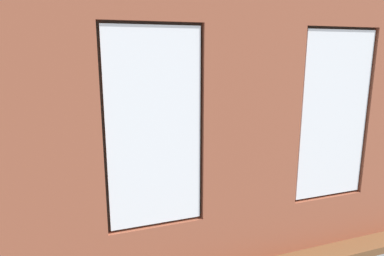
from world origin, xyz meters
TOP-DOWN VIEW (x-y plane):
  - ground_plane at (0.00, 0.00)m, footprint 6.28×5.74m
  - brick_wall_with_windows at (0.00, 2.49)m, footprint 5.68×0.30m
  - white_wall_right at (2.79, 0.20)m, footprint 0.10×4.74m
  - couch_by_window at (0.79, 1.84)m, footprint 2.04×0.87m
  - couch_left at (-2.14, -0.02)m, footprint 0.98×1.92m
  - coffee_table at (-0.15, -0.14)m, footprint 1.58×0.72m
  - cup_ceramic at (-0.15, -0.14)m, footprint 0.08×0.08m
  - candle_jar at (-0.27, -0.03)m, footprint 0.08×0.08m
  - table_plant_small at (-0.58, -0.27)m, footprint 0.12×0.12m
  - remote_gray at (0.33, -0.03)m, footprint 0.07×0.17m
  - remote_silver at (0.05, -0.23)m, footprint 0.13×0.17m
  - media_console at (2.49, 0.36)m, footprint 1.00×0.42m
  - tv_flatscreen at (2.49, 0.36)m, footprint 1.03×0.20m
  - papasan_chair at (0.70, -1.83)m, footprint 1.05×1.05m
  - potted_plant_mid_room_small at (-1.12, -0.82)m, footprint 0.40×0.40m
  - potted_plant_corner_far_left at (-2.29, 1.94)m, footprint 0.84×0.78m
  - potted_plant_between_couches at (-0.66, 1.79)m, footprint 1.07×1.03m
  - potted_plant_foreground_right at (2.19, -1.83)m, footprint 1.01×0.93m
  - potted_plant_corner_near_left at (-2.29, -1.85)m, footprint 1.18×1.14m

SIDE VIEW (x-z plane):
  - ground_plane at x=0.00m, z-range -0.10..0.00m
  - media_console at x=2.49m, z-range 0.00..0.59m
  - couch_by_window at x=0.79m, z-range -0.07..0.73m
  - couch_left at x=-2.14m, z-range -0.07..0.73m
  - coffee_table at x=-0.15m, z-range 0.16..0.59m
  - potted_plant_mid_room_small at x=-1.12m, z-range 0.09..0.71m
  - papasan_chair at x=0.70m, z-range 0.10..0.77m
  - remote_gray at x=0.33m, z-range 0.43..0.45m
  - remote_silver at x=0.05m, z-range 0.43..0.45m
  - candle_jar at x=-0.27m, z-range 0.43..0.52m
  - cup_ceramic at x=-0.15m, z-range 0.43..0.52m
  - table_plant_small at x=-0.58m, z-range 0.43..0.63m
  - potted_plant_corner_near_left at x=-2.29m, z-range 0.13..1.32m
  - potted_plant_foreground_right at x=2.19m, z-range 0.14..1.54m
  - potted_plant_corner_far_left at x=-2.29m, z-range 0.22..1.49m
  - potted_plant_between_couches at x=-0.66m, z-range 0.19..1.68m
  - tv_flatscreen at x=2.49m, z-range 0.59..1.28m
  - brick_wall_with_windows at x=0.00m, z-range -0.02..3.33m
  - white_wall_right at x=2.79m, z-range 0.00..3.35m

